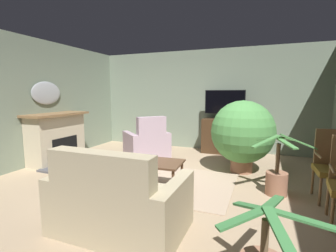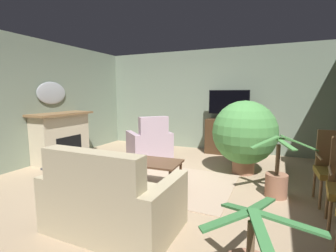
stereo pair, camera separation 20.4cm
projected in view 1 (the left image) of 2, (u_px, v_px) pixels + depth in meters
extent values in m
cube|color=tan|center=(164.00, 185.00, 4.23)|extent=(6.68, 6.41, 0.04)
cube|color=gray|center=(204.00, 100.00, 6.77)|extent=(6.68, 0.10, 2.72)
cube|color=gray|center=(29.00, 102.00, 5.17)|extent=(0.10, 6.41, 2.72)
cube|color=tan|center=(158.00, 180.00, 4.36)|extent=(2.62, 1.72, 0.01)
cube|color=#4C4C51|center=(73.00, 163.00, 5.44)|extent=(0.50, 1.48, 0.04)
cube|color=beige|center=(57.00, 139.00, 5.53)|extent=(0.49, 1.28, 1.06)
cube|color=black|center=(64.00, 148.00, 5.48)|extent=(0.10, 0.72, 0.52)
cube|color=olive|center=(56.00, 114.00, 5.44)|extent=(0.61, 1.44, 0.05)
ellipsoid|color=#B2B7BF|center=(46.00, 93.00, 5.47)|extent=(0.06, 0.79, 0.51)
cube|color=black|center=(224.00, 152.00, 6.40)|extent=(1.04, 0.44, 0.06)
cube|color=#422B19|center=(224.00, 136.00, 6.34)|extent=(1.10, 0.50, 0.89)
sphere|color=tan|center=(215.00, 136.00, 6.17)|extent=(0.03, 0.03, 0.03)
sphere|color=tan|center=(231.00, 137.00, 6.02)|extent=(0.03, 0.03, 0.03)
cube|color=black|center=(224.00, 118.00, 6.23)|extent=(0.36, 0.20, 0.06)
cylinder|color=black|center=(224.00, 115.00, 6.22)|extent=(0.04, 0.04, 0.08)
cube|color=black|center=(225.00, 102.00, 6.18)|extent=(1.00, 0.05, 0.60)
cube|color=black|center=(225.00, 102.00, 6.15)|extent=(0.96, 0.01, 0.56)
cube|color=brown|center=(151.00, 162.00, 3.93)|extent=(1.04, 0.65, 0.03)
cylinder|color=brown|center=(182.00, 174.00, 4.05)|extent=(0.04, 0.04, 0.44)
cylinder|color=brown|center=(132.00, 169.00, 4.33)|extent=(0.04, 0.04, 0.44)
cylinder|color=brown|center=(173.00, 185.00, 3.58)|extent=(0.04, 0.04, 0.44)
cylinder|color=brown|center=(118.00, 178.00, 3.87)|extent=(0.04, 0.04, 0.44)
cube|color=black|center=(140.00, 162.00, 3.83)|extent=(0.06, 0.17, 0.02)
cube|color=tan|center=(122.00, 211.00, 2.80)|extent=(1.15, 0.92, 0.42)
cube|color=tan|center=(101.00, 180.00, 2.40)|extent=(1.15, 0.20, 0.56)
cube|color=tan|center=(76.00, 193.00, 3.02)|extent=(0.15, 0.92, 0.64)
cube|color=tan|center=(175.00, 212.00, 2.55)|extent=(0.15, 0.92, 0.64)
cube|color=slate|center=(133.00, 191.00, 2.54)|extent=(0.37, 0.16, 0.36)
cube|color=#AD93A3|center=(146.00, 150.00, 5.80)|extent=(1.06, 1.05, 0.45)
cube|color=#AD93A3|center=(151.00, 130.00, 5.44)|extent=(0.58, 0.60, 0.59)
cube|color=#AD93A3|center=(130.00, 147.00, 5.62)|extent=(0.71, 0.66, 0.65)
cube|color=#AD93A3|center=(161.00, 144.00, 5.96)|extent=(0.71, 0.66, 0.65)
cylinder|color=olive|center=(332.00, 215.00, 2.73)|extent=(0.04, 0.04, 0.41)
cylinder|color=olive|center=(328.00, 200.00, 3.11)|extent=(0.04, 0.04, 0.41)
cylinder|color=olive|center=(332.00, 169.00, 2.86)|extent=(0.07, 0.40, 0.03)
cube|color=olive|center=(335.00, 172.00, 3.46)|extent=(0.52, 0.52, 0.08)
cube|color=olive|center=(332.00, 148.00, 3.64)|extent=(0.46, 0.06, 0.58)
cylinder|color=olive|center=(320.00, 192.00, 3.36)|extent=(0.04, 0.04, 0.41)
cylinder|color=olive|center=(313.00, 181.00, 3.77)|extent=(0.04, 0.04, 0.41)
cylinder|color=olive|center=(318.00, 155.00, 3.50)|extent=(0.05, 0.39, 0.03)
cylinder|color=#99664C|center=(276.00, 183.00, 3.75)|extent=(0.32, 0.32, 0.35)
cylinder|color=brown|center=(278.00, 158.00, 3.70)|extent=(0.06, 0.06, 0.45)
cube|color=#4C8E47|center=(299.00, 142.00, 3.60)|extent=(0.51, 0.15, 0.21)
cube|color=#4C8E47|center=(287.00, 139.00, 3.83)|extent=(0.31, 0.49, 0.14)
cube|color=#4C8E47|center=(268.00, 139.00, 3.81)|extent=(0.34, 0.27, 0.11)
cube|color=#4C8E47|center=(266.00, 141.00, 3.62)|extent=(0.39, 0.30, 0.18)
cube|color=#4C8E47|center=(287.00, 144.00, 3.46)|extent=(0.26, 0.40, 0.08)
cylinder|color=brown|center=(265.00, 240.00, 1.92)|extent=(0.06, 0.06, 0.35)
cube|color=#3D7F42|center=(303.00, 220.00, 1.82)|extent=(0.52, 0.12, 0.11)
cube|color=#3D7F42|center=(274.00, 202.00, 2.12)|extent=(0.20, 0.55, 0.12)
cube|color=#3D7F42|center=(250.00, 206.00, 2.03)|extent=(0.30, 0.26, 0.09)
cube|color=#3D7F42|center=(242.00, 219.00, 1.83)|extent=(0.38, 0.32, 0.12)
cube|color=#3D7F42|center=(281.00, 235.00, 1.63)|extent=(0.25, 0.53, 0.15)
cylinder|color=#99664C|center=(241.00, 165.00, 4.86)|extent=(0.42, 0.42, 0.26)
sphere|color=#4C8E47|center=(243.00, 132.00, 4.77)|extent=(1.23, 1.23, 1.23)
ellipsoid|color=gray|center=(104.00, 165.00, 5.00)|extent=(0.33, 0.39, 0.18)
sphere|color=gray|center=(103.00, 167.00, 4.78)|extent=(0.13, 0.13, 0.13)
cone|color=gray|center=(105.00, 164.00, 4.78)|extent=(0.04, 0.04, 0.04)
cone|color=gray|center=(101.00, 164.00, 4.77)|extent=(0.04, 0.04, 0.04)
cylinder|color=gray|center=(107.00, 163.00, 5.27)|extent=(0.15, 0.21, 0.09)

